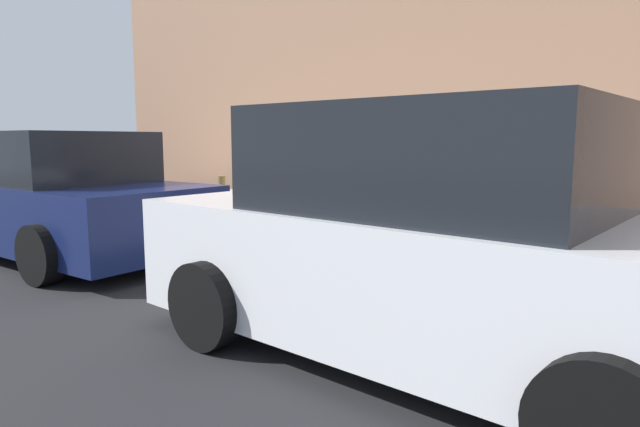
# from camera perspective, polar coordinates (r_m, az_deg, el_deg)

# --- Properties ---
(ground_plane) EXTENTS (40.00, 40.00, 0.00)m
(ground_plane) POSITION_cam_1_polar(r_m,az_deg,el_deg) (7.39, -5.44, -4.00)
(ground_plane) COLOR black
(sidewalk_curb) EXTENTS (18.00, 5.00, 0.14)m
(sidewalk_curb) POSITION_cam_1_polar(r_m,az_deg,el_deg) (9.30, 5.36, -1.14)
(sidewalk_curb) COLOR #ADA89E
(sidewalk_curb) RESTS_ON ground_plane
(suitcase_black_0) EXTENTS (0.50, 0.24, 0.98)m
(suitcase_black_0) POSITION_cam_1_polar(r_m,az_deg,el_deg) (6.33, 20.62, -1.64)
(suitcase_black_0) COLOR black
(suitcase_black_0) RESTS_ON sidewalk_curb
(suitcase_navy_1) EXTENTS (0.47, 0.23, 0.89)m
(suitcase_navy_1) POSITION_cam_1_polar(r_m,az_deg,el_deg) (6.44, 15.51, -2.17)
(suitcase_navy_1) COLOR navy
(suitcase_navy_1) RESTS_ON sidewalk_curb
(suitcase_maroon_2) EXTENTS (0.43, 0.25, 0.80)m
(suitcase_maroon_2) POSITION_cam_1_polar(r_m,az_deg,el_deg) (6.72, 11.58, -1.77)
(suitcase_maroon_2) COLOR maroon
(suitcase_maroon_2) RESTS_ON sidewalk_curb
(suitcase_olive_3) EXTENTS (0.50, 0.22, 0.93)m
(suitcase_olive_3) POSITION_cam_1_polar(r_m,az_deg,el_deg) (6.98, 7.62, -0.72)
(suitcase_olive_3) COLOR #59601E
(suitcase_olive_3) RESTS_ON sidewalk_curb
(suitcase_silver_4) EXTENTS (0.40, 0.20, 0.89)m
(suitcase_silver_4) POSITION_cam_1_polar(r_m,az_deg,el_deg) (7.26, 3.95, -0.35)
(suitcase_silver_4) COLOR #9EA0A8
(suitcase_silver_4) RESTS_ON sidewalk_curb
(suitcase_teal_5) EXTENTS (0.45, 0.23, 0.78)m
(suitcase_teal_5) POSITION_cam_1_polar(r_m,az_deg,el_deg) (7.61, 1.05, -0.59)
(suitcase_teal_5) COLOR #0F606B
(suitcase_teal_5) RESTS_ON sidewalk_curb
(suitcase_red_6) EXTENTS (0.46, 0.22, 1.04)m
(suitcase_red_6) POSITION_cam_1_polar(r_m,az_deg,el_deg) (7.85, -2.48, 0.65)
(suitcase_red_6) COLOR red
(suitcase_red_6) RESTS_ON sidewalk_curb
(fire_hydrant) EXTENTS (0.39, 0.21, 0.81)m
(fire_hydrant) POSITION_cam_1_polar(r_m,az_deg,el_deg) (8.35, -6.06, 1.24)
(fire_hydrant) COLOR #99999E
(fire_hydrant) RESTS_ON sidewalk_curb
(bollard_post) EXTENTS (0.12, 0.12, 0.79)m
(bollard_post) POSITION_cam_1_polar(r_m,az_deg,el_deg) (8.80, -10.21, 1.32)
(bollard_post) COLOR brown
(bollard_post) RESTS_ON sidewalk_curb
(parked_car_white_0) EXTENTS (4.27, 2.18, 1.72)m
(parked_car_white_0) POSITION_cam_1_polar(r_m,az_deg,el_deg) (3.81, 11.94, -3.01)
(parked_car_white_0) COLOR silver
(parked_car_white_0) RESTS_ON ground_plane
(parked_car_navy_1) EXTENTS (4.76, 2.28, 1.60)m
(parked_car_navy_1) POSITION_cam_1_polar(r_m,az_deg,el_deg) (7.98, -26.17, 1.55)
(parked_car_navy_1) COLOR #141E4C
(parked_car_navy_1) RESTS_ON ground_plane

